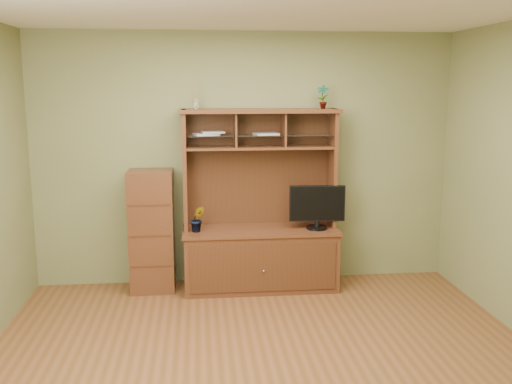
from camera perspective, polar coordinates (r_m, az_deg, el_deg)
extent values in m
cube|color=brown|center=(4.66, 1.01, -16.91)|extent=(4.50, 4.00, 0.02)
cube|color=white|center=(4.16, 1.14, 18.46)|extent=(4.50, 4.00, 0.02)
cube|color=olive|center=(6.18, -1.17, 3.28)|extent=(4.50, 0.02, 2.70)
cube|color=olive|center=(2.29, 7.22, -9.80)|extent=(4.50, 0.02, 2.70)
cube|color=#482514|center=(6.12, 0.45, -6.78)|extent=(1.60, 0.55, 0.62)
cube|color=#3A200F|center=(5.85, 0.76, -7.60)|extent=(1.50, 0.01, 0.50)
sphere|color=silver|center=(5.85, 0.77, -7.93)|extent=(0.02, 0.02, 0.02)
cube|color=#482514|center=(6.03, 0.46, -3.83)|extent=(1.64, 0.59, 0.03)
cube|color=#482514|center=(5.97, -7.11, 2.21)|extent=(0.04, 0.35, 1.25)
cube|color=#482514|center=(6.13, 7.63, 2.43)|extent=(0.04, 0.35, 1.25)
cube|color=#3A200F|center=(6.16, 0.20, 2.56)|extent=(1.52, 0.02, 1.25)
cube|color=#482514|center=(5.94, 0.37, 8.12)|extent=(1.66, 0.40, 0.04)
cube|color=#482514|center=(5.97, 0.36, 4.47)|extent=(1.52, 0.32, 0.02)
cube|color=#482514|center=(5.93, -2.08, 6.23)|extent=(0.02, 0.31, 0.35)
cube|color=#482514|center=(5.99, 2.79, 6.27)|extent=(0.02, 0.31, 0.35)
cube|color=silver|center=(5.95, 0.38, 5.71)|extent=(1.50, 0.27, 0.01)
cylinder|color=black|center=(6.06, 6.10, -3.57)|extent=(0.22, 0.22, 0.02)
cylinder|color=black|center=(6.05, 6.11, -3.13)|extent=(0.04, 0.04, 0.07)
cube|color=black|center=(6.00, 6.15, -1.14)|extent=(0.58, 0.09, 0.38)
imported|color=#23561D|center=(5.90, -5.87, -2.70)|extent=(0.16, 0.13, 0.27)
imported|color=#2F6E26|center=(6.04, 6.69, 9.44)|extent=(0.15, 0.12, 0.24)
cylinder|color=silver|center=(5.90, -6.09, 8.73)|extent=(0.06, 0.06, 0.10)
cylinder|color=olive|center=(5.90, -6.11, 10.10)|extent=(0.04, 0.04, 0.18)
cube|color=#B2B2B7|center=(5.92, -5.02, 5.78)|extent=(0.29, 0.25, 0.02)
cube|color=#B2B2B7|center=(5.92, -4.34, 5.99)|extent=(0.25, 0.20, 0.02)
cube|color=#B2B2B7|center=(5.97, 1.00, 5.85)|extent=(0.27, 0.23, 0.02)
cube|color=#482514|center=(6.08, -10.37, -3.84)|extent=(0.46, 0.41, 1.28)
cube|color=#3A200F|center=(5.97, -10.42, -7.31)|extent=(0.42, 0.01, 0.02)
cube|color=#3A200F|center=(5.88, -10.52, -4.35)|extent=(0.42, 0.01, 0.01)
cube|color=#3A200F|center=(5.81, -10.63, -1.30)|extent=(0.42, 0.01, 0.01)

